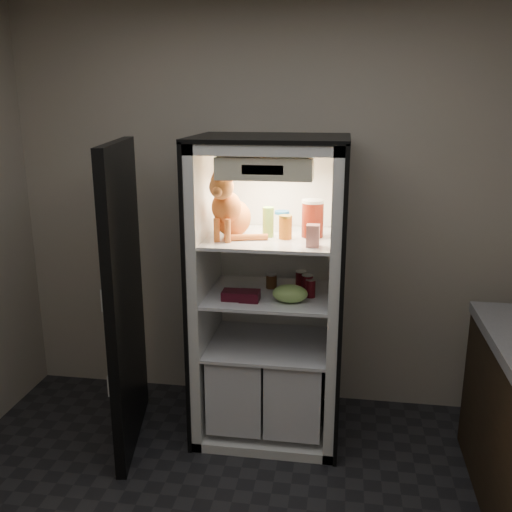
% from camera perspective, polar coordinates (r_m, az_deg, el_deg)
% --- Properties ---
extents(room_shell, '(3.60, 3.60, 3.60)m').
position_cam_1_polar(room_shell, '(2.03, -3.50, 2.34)').
color(room_shell, white).
rests_on(room_shell, floor).
extents(refrigerator, '(0.90, 0.72, 1.88)m').
position_cam_1_polar(refrigerator, '(3.58, 1.43, -5.61)').
color(refrigerator, white).
rests_on(refrigerator, floor).
extents(fridge_door, '(0.23, 0.87, 1.85)m').
position_cam_1_polar(fridge_door, '(3.49, -12.98, -4.45)').
color(fridge_door, black).
rests_on(fridge_door, floor).
extents(tabby_cat, '(0.35, 0.41, 0.42)m').
position_cam_1_polar(tabby_cat, '(3.32, -2.63, 4.49)').
color(tabby_cat, '#D9591B').
rests_on(tabby_cat, refrigerator).
extents(parmesan_shaker, '(0.07, 0.07, 0.18)m').
position_cam_1_polar(parmesan_shaker, '(3.35, 1.23, 3.42)').
color(parmesan_shaker, green).
rests_on(parmesan_shaker, refrigerator).
extents(mayo_tub, '(0.09, 0.09, 0.13)m').
position_cam_1_polar(mayo_tub, '(3.51, 2.61, 3.52)').
color(mayo_tub, white).
rests_on(mayo_tub, refrigerator).
extents(salsa_jar, '(0.08, 0.08, 0.14)m').
position_cam_1_polar(salsa_jar, '(3.31, 2.96, 2.91)').
color(salsa_jar, maroon).
rests_on(salsa_jar, refrigerator).
extents(pepper_jar, '(0.13, 0.13, 0.22)m').
position_cam_1_polar(pepper_jar, '(3.37, 5.68, 3.76)').
color(pepper_jar, maroon).
rests_on(pepper_jar, refrigerator).
extents(cream_carton, '(0.07, 0.07, 0.12)m').
position_cam_1_polar(cream_carton, '(3.15, 5.71, 2.04)').
color(cream_carton, silver).
rests_on(cream_carton, refrigerator).
extents(soda_can_a, '(0.07, 0.07, 0.12)m').
position_cam_1_polar(soda_can_a, '(3.50, 4.52, -2.51)').
color(soda_can_a, black).
rests_on(soda_can_a, refrigerator).
extents(soda_can_b, '(0.07, 0.07, 0.13)m').
position_cam_1_polar(soda_can_b, '(3.43, 5.15, -2.89)').
color(soda_can_b, black).
rests_on(soda_can_b, refrigerator).
extents(soda_can_c, '(0.06, 0.06, 0.11)m').
position_cam_1_polar(soda_can_c, '(3.39, 5.47, -3.23)').
color(soda_can_c, black).
rests_on(soda_can_c, refrigerator).
extents(condiment_jar, '(0.07, 0.07, 0.09)m').
position_cam_1_polar(condiment_jar, '(3.54, 1.55, -2.48)').
color(condiment_jar, '#563318').
rests_on(condiment_jar, refrigerator).
extents(grape_bag, '(0.21, 0.15, 0.10)m').
position_cam_1_polar(grape_bag, '(3.30, 3.42, -3.77)').
color(grape_bag, '#80AA4F').
rests_on(grape_bag, refrigerator).
extents(berry_box_left, '(0.11, 0.11, 0.05)m').
position_cam_1_polar(berry_box_left, '(3.35, -2.46, -3.91)').
color(berry_box_left, '#4E0D1E').
rests_on(berry_box_left, refrigerator).
extents(berry_box_right, '(0.11, 0.11, 0.06)m').
position_cam_1_polar(berry_box_right, '(3.33, -0.63, -4.02)').
color(berry_box_right, '#4E0D1E').
rests_on(berry_box_right, refrigerator).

